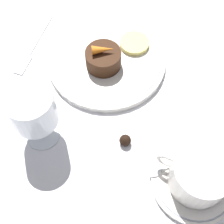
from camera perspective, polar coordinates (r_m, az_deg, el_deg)
ground_plane at (r=0.66m, az=-1.26°, el=7.44°), size 3.00×3.00×0.00m
dinner_plate at (r=0.67m, az=-0.95°, el=9.40°), size 0.25×0.25×0.01m
saucer at (r=0.56m, az=14.74°, el=-12.28°), size 0.15×0.15×0.01m
coffee_cup at (r=0.53m, az=15.76°, el=-10.98°), size 0.12×0.10×0.06m
spoon at (r=0.56m, az=10.39°, el=-9.71°), size 0.07×0.08×0.00m
wine_glass at (r=0.52m, az=-14.27°, el=0.14°), size 0.08×0.08×0.13m
fork at (r=0.72m, az=-14.53°, el=11.04°), size 0.04×0.18×0.01m
dessert_cake at (r=0.64m, az=-1.60°, el=9.72°), size 0.07×0.07×0.04m
carrot_garnish at (r=0.62m, az=-1.66°, el=11.35°), size 0.05×0.04×0.02m
pineapple_slice at (r=0.69m, az=4.12°, el=12.42°), size 0.06×0.06×0.01m
chocolate_truffle at (r=0.57m, az=2.43°, el=-5.20°), size 0.02×0.02×0.02m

